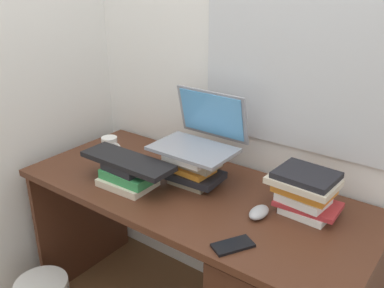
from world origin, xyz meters
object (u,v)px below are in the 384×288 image
(book_stack_tall, at_px, (193,167))
(keyboard, at_px, (127,161))
(book_stack_side, at_px, (305,191))
(book_stack_keyboard_riser, at_px, (129,175))
(computer_mouse, at_px, (259,212))
(cell_phone, at_px, (233,245))
(mug, at_px, (110,146))
(laptop, at_px, (201,134))

(book_stack_tall, relative_size, keyboard, 0.59)
(book_stack_side, distance_m, keyboard, 0.71)
(book_stack_tall, relative_size, book_stack_keyboard_riser, 1.06)
(book_stack_keyboard_riser, height_order, keyboard, keyboard)
(computer_mouse, bearing_deg, keyboard, -169.29)
(book_stack_tall, height_order, book_stack_keyboard_riser, book_stack_tall)
(book_stack_keyboard_riser, xyz_separation_m, cell_phone, (0.57, -0.11, -0.04))
(book_stack_side, xyz_separation_m, cell_phone, (-0.10, -0.34, -0.08))
(computer_mouse, distance_m, mug, 0.84)
(book_stack_keyboard_riser, bearing_deg, keyboard, -169.58)
(book_stack_tall, xyz_separation_m, book_stack_side, (0.47, 0.06, 0.01))
(book_stack_tall, distance_m, computer_mouse, 0.37)
(book_stack_keyboard_riser, height_order, laptop, laptop)
(laptop, distance_m, mug, 0.51)
(mug, bearing_deg, computer_mouse, -3.78)
(laptop, xyz_separation_m, keyboard, (-0.20, -0.24, -0.09))
(book_stack_side, bearing_deg, mug, -175.69)
(book_stack_keyboard_riser, distance_m, laptop, 0.34)
(laptop, relative_size, cell_phone, 2.48)
(book_stack_keyboard_riser, distance_m, cell_phone, 0.58)
(book_stack_keyboard_riser, relative_size, mug, 2.07)
(laptop, height_order, computer_mouse, laptop)
(cell_phone, bearing_deg, laptop, 167.15)
(book_stack_side, relative_size, keyboard, 0.62)
(book_stack_side, bearing_deg, keyboard, -160.97)
(keyboard, bearing_deg, computer_mouse, 10.87)
(book_stack_keyboard_riser, bearing_deg, book_stack_tall, 41.56)
(laptop, xyz_separation_m, mug, (-0.48, -0.08, -0.15))
(book_stack_tall, bearing_deg, mug, -178.10)
(book_stack_tall, bearing_deg, book_stack_side, 6.76)
(laptop, distance_m, keyboard, 0.32)
(book_stack_side, xyz_separation_m, keyboard, (-0.68, -0.23, 0.02))
(laptop, bearing_deg, book_stack_side, -0.50)
(book_stack_keyboard_riser, distance_m, computer_mouse, 0.56)
(book_stack_tall, bearing_deg, computer_mouse, -11.40)
(book_stack_keyboard_riser, distance_m, book_stack_side, 0.71)
(book_stack_side, distance_m, cell_phone, 0.36)
(mug, xyz_separation_m, cell_phone, (0.86, -0.27, -0.04))
(computer_mouse, bearing_deg, laptop, 159.71)
(computer_mouse, xyz_separation_m, cell_phone, (0.02, -0.21, -0.01))
(book_stack_tall, bearing_deg, book_stack_keyboard_riser, -138.44)
(book_stack_side, bearing_deg, cell_phone, -106.15)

